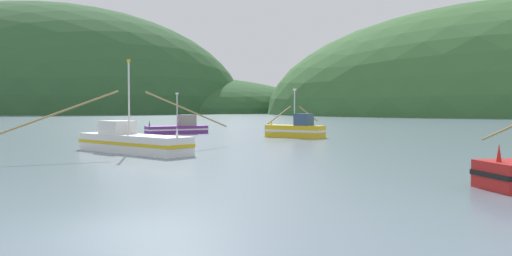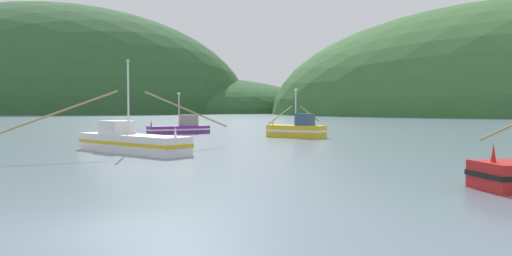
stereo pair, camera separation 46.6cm
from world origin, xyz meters
name	(u,v)px [view 2 (the right image)]	position (x,y,z in m)	size (l,w,h in m)	color
ground_plane	(103,231)	(0.00, 0.00, 0.00)	(600.00, 600.00, 0.00)	slate
hill_mid_left	(178,112)	(-60.47, 249.64, 0.00)	(150.58, 120.46, 37.38)	#2D562D
hill_far_right	(50,113)	(-122.41, 233.14, 0.00)	(201.05, 160.84, 106.81)	#2D562D
fishing_boat_white	(131,141)	(-6.73, 21.34, 0.75)	(10.80, 14.66, 6.34)	white
fishing_boat_yellow	(297,129)	(4.39, 39.22, 0.82)	(6.28, 9.09, 4.95)	gold
fishing_boat_purple	(180,128)	(-9.08, 45.05, 0.68)	(6.94, 5.69, 4.72)	#6B2D84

